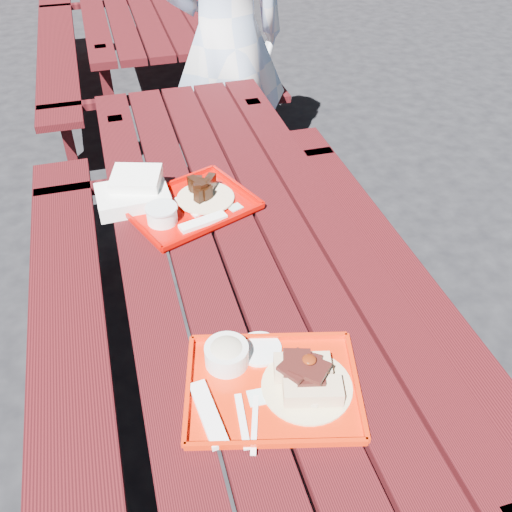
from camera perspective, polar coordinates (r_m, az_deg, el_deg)
The scene contains 7 objects.
ground at distance 2.28m, azimuth -1.06°, elevation -13.64°, with size 60.00×60.00×0.00m, color black.
picnic_table_near at distance 1.86m, azimuth -1.26°, elevation -3.30°, with size 1.41×2.40×0.75m.
picnic_table_far at distance 4.32m, azimuth -11.56°, elevation 21.97°, with size 1.41×2.40×0.75m.
near_tray at distance 1.34m, azimuth 1.62°, elevation -11.90°, with size 0.46×0.39×0.12m.
far_tray at distance 1.88m, azimuth -6.68°, elevation 5.03°, with size 0.47×0.43×0.07m.
white_cloth at distance 1.93m, azimuth -12.12°, elevation 6.27°, with size 0.24×0.20×0.09m.
person at distance 2.94m, azimuth -3.03°, elevation 20.74°, with size 0.64×0.42×1.75m, color #AAC1E5.
Camera 1 is at (-0.33, -1.32, 1.83)m, focal length 40.00 mm.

